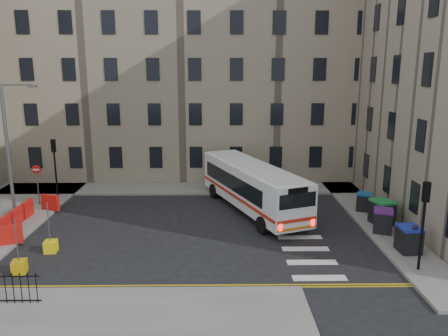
{
  "coord_description": "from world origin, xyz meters",
  "views": [
    {
      "loc": [
        -0.45,
        -23.68,
        9.03
      ],
      "look_at": [
        -0.12,
        2.84,
        3.0
      ],
      "focal_mm": 35.0,
      "sensor_mm": 36.0,
      "label": 1
    }
  ],
  "objects_px": {
    "wheelie_bin_c": "(382,212)",
    "bollard_yellow": "(51,246)",
    "bollard_chevron": "(19,267)",
    "bus": "(252,185)",
    "wheelie_bin_a": "(409,239)",
    "wheelie_bin_b": "(383,221)",
    "wheelie_bin_e": "(364,202)",
    "streetlamp": "(8,150)",
    "pedestrian": "(413,239)",
    "wheelie_bin_d": "(379,210)"
  },
  "relations": [
    {
      "from": "wheelie_bin_c",
      "to": "bollard_yellow",
      "type": "xyz_separation_m",
      "value": [
        -18.04,
        -3.54,
        -0.56
      ]
    },
    {
      "from": "wheelie_bin_a",
      "to": "wheelie_bin_e",
      "type": "bearing_deg",
      "value": 87.66
    },
    {
      "from": "streetlamp",
      "to": "wheelie_bin_a",
      "type": "distance_m",
      "value": 22.92
    },
    {
      "from": "wheelie_bin_c",
      "to": "bollard_chevron",
      "type": "bearing_deg",
      "value": -177.57
    },
    {
      "from": "wheelie_bin_e",
      "to": "bollard_yellow",
      "type": "relative_size",
      "value": 2.19
    },
    {
      "from": "bus",
      "to": "bollard_yellow",
      "type": "distance_m",
      "value": 12.52
    },
    {
      "from": "wheelie_bin_b",
      "to": "wheelie_bin_d",
      "type": "relative_size",
      "value": 1.14
    },
    {
      "from": "pedestrian",
      "to": "wheelie_bin_b",
      "type": "bearing_deg",
      "value": -108.56
    },
    {
      "from": "bus",
      "to": "pedestrian",
      "type": "relative_size",
      "value": 7.28
    },
    {
      "from": "wheelie_bin_c",
      "to": "wheelie_bin_e",
      "type": "height_order",
      "value": "wheelie_bin_c"
    },
    {
      "from": "wheelie_bin_b",
      "to": "bollard_chevron",
      "type": "bearing_deg",
      "value": -145.88
    },
    {
      "from": "wheelie_bin_d",
      "to": "wheelie_bin_e",
      "type": "bearing_deg",
      "value": 104.85
    },
    {
      "from": "wheelie_bin_a",
      "to": "wheelie_bin_c",
      "type": "distance_m",
      "value": 4.04
    },
    {
      "from": "wheelie_bin_b",
      "to": "wheelie_bin_e",
      "type": "bearing_deg",
      "value": 107.0
    },
    {
      "from": "wheelie_bin_c",
      "to": "bollard_yellow",
      "type": "distance_m",
      "value": 18.39
    },
    {
      "from": "bollard_chevron",
      "to": "wheelie_bin_a",
      "type": "bearing_deg",
      "value": 5.63
    },
    {
      "from": "streetlamp",
      "to": "wheelie_bin_e",
      "type": "distance_m",
      "value": 22.2
    },
    {
      "from": "wheelie_bin_b",
      "to": "wheelie_bin_e",
      "type": "distance_m",
      "value": 3.81
    },
    {
      "from": "wheelie_bin_d",
      "to": "bollard_yellow",
      "type": "height_order",
      "value": "wheelie_bin_d"
    },
    {
      "from": "wheelie_bin_c",
      "to": "bus",
      "type": "bearing_deg",
      "value": 143.44
    },
    {
      "from": "wheelie_bin_e",
      "to": "wheelie_bin_c",
      "type": "bearing_deg",
      "value": -60.48
    },
    {
      "from": "bus",
      "to": "wheelie_bin_c",
      "type": "distance_m",
      "value": 8.01
    },
    {
      "from": "wheelie_bin_a",
      "to": "wheelie_bin_e",
      "type": "xyz_separation_m",
      "value": [
        -0.09,
        6.52,
        -0.08
      ]
    },
    {
      "from": "wheelie_bin_a",
      "to": "wheelie_bin_e",
      "type": "distance_m",
      "value": 6.52
    },
    {
      "from": "wheelie_bin_c",
      "to": "bollard_chevron",
      "type": "relative_size",
      "value": 2.53
    },
    {
      "from": "streetlamp",
      "to": "bollard_yellow",
      "type": "bearing_deg",
      "value": -50.96
    },
    {
      "from": "streetlamp",
      "to": "wheelie_bin_e",
      "type": "height_order",
      "value": "streetlamp"
    },
    {
      "from": "wheelie_bin_b",
      "to": "pedestrian",
      "type": "height_order",
      "value": "pedestrian"
    },
    {
      "from": "wheelie_bin_c",
      "to": "pedestrian",
      "type": "xyz_separation_m",
      "value": [
        -0.06,
        -4.34,
        0.06
      ]
    },
    {
      "from": "wheelie_bin_e",
      "to": "bollard_chevron",
      "type": "bearing_deg",
      "value": -131.13
    },
    {
      "from": "wheelie_bin_a",
      "to": "wheelie_bin_c",
      "type": "xyz_separation_m",
      "value": [
        0.14,
        4.04,
        0.05
      ]
    },
    {
      "from": "bus",
      "to": "wheelie_bin_d",
      "type": "bearing_deg",
      "value": -38.52
    },
    {
      "from": "pedestrian",
      "to": "bollard_chevron",
      "type": "relative_size",
      "value": 2.55
    },
    {
      "from": "wheelie_bin_b",
      "to": "bollard_yellow",
      "type": "distance_m",
      "value": 17.76
    },
    {
      "from": "wheelie_bin_e",
      "to": "bollard_chevron",
      "type": "relative_size",
      "value": 2.19
    },
    {
      "from": "bus",
      "to": "wheelie_bin_a",
      "type": "height_order",
      "value": "bus"
    },
    {
      "from": "wheelie_bin_a",
      "to": "wheelie_bin_d",
      "type": "distance_m",
      "value": 4.67
    },
    {
      "from": "pedestrian",
      "to": "bollard_chevron",
      "type": "distance_m",
      "value": 18.59
    },
    {
      "from": "wheelie_bin_c",
      "to": "bollard_yellow",
      "type": "bearing_deg",
      "value": 176.05
    },
    {
      "from": "streetlamp",
      "to": "pedestrian",
      "type": "xyz_separation_m",
      "value": [
        22.04,
        -5.82,
        -3.42
      ]
    },
    {
      "from": "wheelie_bin_b",
      "to": "wheelie_bin_c",
      "type": "xyz_separation_m",
      "value": [
        0.43,
        1.31,
        0.06
      ]
    },
    {
      "from": "wheelie_bin_a",
      "to": "wheelie_bin_c",
      "type": "relative_size",
      "value": 0.86
    },
    {
      "from": "wheelie_bin_c",
      "to": "bollard_yellow",
      "type": "height_order",
      "value": "wheelie_bin_c"
    },
    {
      "from": "bus",
      "to": "wheelie_bin_c",
      "type": "relative_size",
      "value": 7.36
    },
    {
      "from": "bus",
      "to": "pedestrian",
      "type": "xyz_separation_m",
      "value": [
        7.35,
        -7.26,
        -0.82
      ]
    },
    {
      "from": "bus",
      "to": "bollard_chevron",
      "type": "distance_m",
      "value": 14.28
    },
    {
      "from": "wheelie_bin_e",
      "to": "bollard_chevron",
      "type": "height_order",
      "value": "wheelie_bin_e"
    },
    {
      "from": "wheelie_bin_b",
      "to": "bollard_chevron",
      "type": "xyz_separation_m",
      "value": [
        -18.16,
        -4.54,
        -0.5
      ]
    },
    {
      "from": "wheelie_bin_a",
      "to": "bollard_chevron",
      "type": "bearing_deg",
      "value": -177.46
    },
    {
      "from": "wheelie_bin_b",
      "to": "wheelie_bin_c",
      "type": "bearing_deg",
      "value": 92.1
    }
  ]
}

